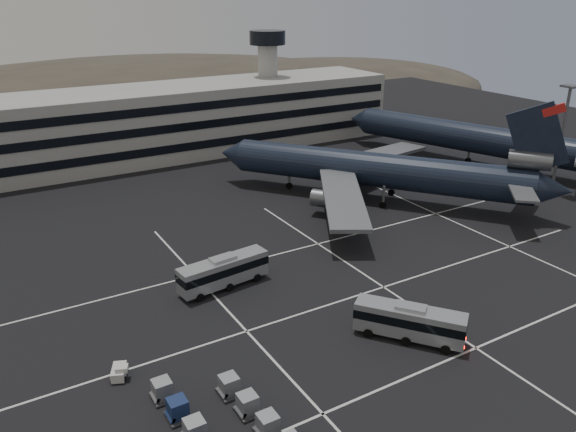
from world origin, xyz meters
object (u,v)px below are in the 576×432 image
object	(u,v)px
trijet_main	(380,170)
bus_near	(410,321)
bus_far	(223,271)
tug_a	(119,372)
uld_cluster	(223,423)

from	to	relation	value
trijet_main	bus_near	distance (m)	39.86
bus_far	tug_a	xyz separation A→B (m)	(-15.09, -10.38, -1.53)
trijet_main	bus_near	size ratio (longest dim) A/B	4.81
tug_a	bus_far	bearing A→B (deg)	57.62
bus_near	bus_far	world-z (taller)	bus_far
uld_cluster	trijet_main	bearing A→B (deg)	38.45
tug_a	trijet_main	bearing A→B (deg)	49.06
trijet_main	bus_far	xyz separation A→B (m)	(-34.13, -13.59, -3.11)
trijet_main	tug_a	size ratio (longest dim) A/B	19.73
tug_a	uld_cluster	xyz separation A→B (m)	(5.32, -10.89, 0.27)
trijet_main	tug_a	bearing A→B (deg)	168.18
trijet_main	bus_near	bearing A→B (deg)	-162.57
bus_near	uld_cluster	bearing A→B (deg)	148.03
trijet_main	bus_near	world-z (taller)	trijet_main
bus_far	tug_a	size ratio (longest dim) A/B	4.58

